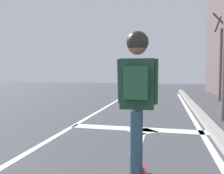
% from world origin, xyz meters
% --- Properties ---
extents(lane_line_center, '(0.12, 20.00, 0.01)m').
position_xyz_m(lane_line_center, '(0.34, 6.00, 0.00)').
color(lane_line_center, silver).
rests_on(lane_line_center, ground).
extents(lane_line_curbside, '(0.12, 20.00, 0.01)m').
position_xyz_m(lane_line_curbside, '(3.37, 6.00, 0.00)').
color(lane_line_curbside, silver).
rests_on(lane_line_curbside, ground).
extents(stop_bar, '(3.17, 0.40, 0.01)m').
position_xyz_m(stop_bar, '(1.93, 6.38, 0.00)').
color(stop_bar, silver).
rests_on(stop_bar, ground).
extents(lane_arrow_stem, '(0.16, 1.40, 0.01)m').
position_xyz_m(lane_arrow_stem, '(2.09, 5.33, 0.00)').
color(lane_arrow_stem, silver).
rests_on(lane_arrow_stem, ground).
extents(lane_arrow_head, '(0.71, 0.71, 0.01)m').
position_xyz_m(lane_arrow_head, '(2.09, 6.18, 0.00)').
color(lane_arrow_head, silver).
rests_on(lane_arrow_head, ground).
extents(curb_strip, '(0.24, 24.00, 0.14)m').
position_xyz_m(curb_strip, '(3.62, 6.00, 0.07)').
color(curb_strip, gray).
rests_on(curb_strip, ground).
extents(skater, '(0.48, 0.63, 1.72)m').
position_xyz_m(skater, '(2.25, 3.63, 1.18)').
color(skater, '#2F4C5D').
rests_on(skater, skateboard).
extents(roadside_tree, '(0.93, 0.90, 4.12)m').
position_xyz_m(roadside_tree, '(5.13, 12.70, 1.87)').
color(roadside_tree, brown).
rests_on(roadside_tree, ground).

